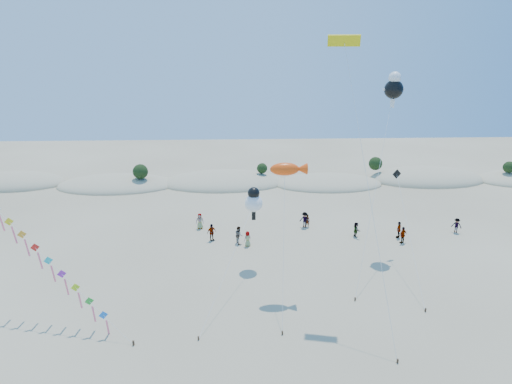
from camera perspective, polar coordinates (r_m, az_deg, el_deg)
name	(u,v)px	position (r m, az deg, el deg)	size (l,w,h in m)	color
dune_ridge	(230,183)	(65.67, -3.49, 1.27)	(145.30, 11.49, 5.57)	tan
fish_kite	(289,169)	(33.78, 4.39, 3.03)	(2.95, 7.34, 10.88)	#3F2D1E
cartoon_kite_low	(254,201)	(38.68, -0.32, -1.23)	(5.16, 12.07, 7.61)	#3F2D1E
cartoon_kite_high	(394,87)	(43.29, 17.91, 13.15)	(6.49, 11.82, 17.43)	#3F2D1E
parafoil_kite	(345,46)	(32.48, 11.77, 18.52)	(3.73, 9.88, 20.32)	#3F2D1E
dark_kite	(404,206)	(41.24, 19.08, -1.82)	(1.49, 11.32, 8.43)	#3F2D1E
beachgoers	(315,228)	(47.08, 7.87, -4.82)	(29.67, 5.77, 1.89)	slate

